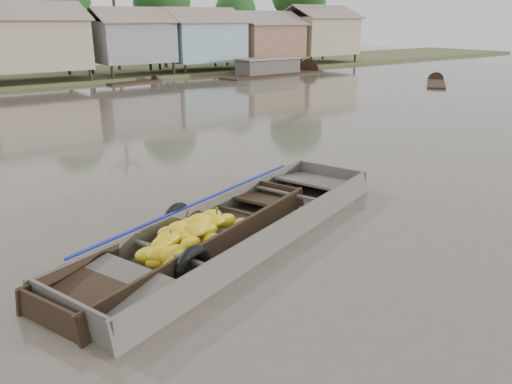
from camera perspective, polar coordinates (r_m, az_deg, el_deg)
ground at (r=10.31m, az=2.30°, el=-5.10°), size 120.00×120.00×0.00m
riverbank at (r=40.21m, az=-24.39°, el=15.92°), size 120.00×12.47×10.22m
banana_boat at (r=9.68m, az=-7.65°, el=-5.58°), size 6.59×3.73×0.93m
viewer_boat at (r=10.37m, az=-1.90°, el=-4.48°), size 8.54×4.69×0.67m
distant_boats at (r=37.68m, az=-2.81°, el=13.06°), size 36.77×15.52×1.38m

